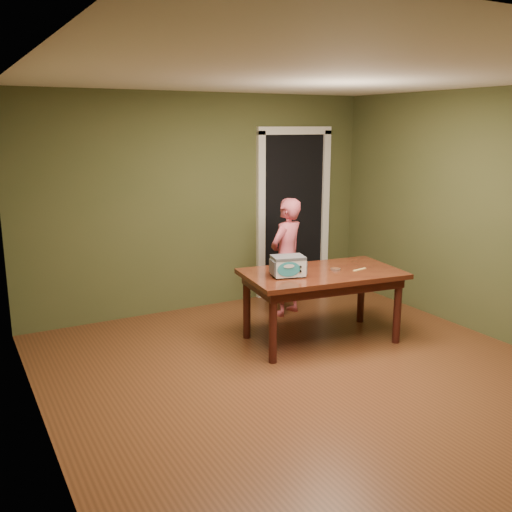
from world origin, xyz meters
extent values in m
plane|color=brown|center=(0.00, 0.00, 0.00)|extent=(5.00, 5.00, 0.00)
cube|color=#474A27|center=(0.00, 2.50, 1.30)|extent=(4.50, 0.02, 2.60)
cube|color=#474A27|center=(-2.25, 0.00, 1.30)|extent=(0.02, 5.00, 2.60)
cube|color=#474A27|center=(2.25, 0.00, 1.30)|extent=(0.02, 5.00, 2.60)
cube|color=white|center=(0.00, 0.00, 2.60)|extent=(4.50, 5.00, 0.02)
cube|color=black|center=(1.30, 2.80, 1.05)|extent=(0.90, 0.60, 2.10)
cube|color=black|center=(1.30, 2.48, 1.05)|extent=(0.90, 0.02, 2.10)
cube|color=white|center=(0.80, 2.47, 1.05)|extent=(0.10, 0.06, 2.20)
cube|color=white|center=(1.80, 2.47, 1.05)|extent=(0.10, 0.06, 2.20)
cube|color=white|center=(1.30, 2.47, 2.15)|extent=(1.10, 0.06, 0.10)
cube|color=#36140C|center=(0.60, 0.81, 0.72)|extent=(1.70, 1.09, 0.05)
cube|color=#33110C|center=(0.60, 0.81, 0.65)|extent=(1.57, 0.96, 0.10)
cylinder|color=#33110C|center=(-0.14, 0.55, 0.35)|extent=(0.08, 0.08, 0.70)
cylinder|color=#33110C|center=(-0.05, 1.25, 0.35)|extent=(0.08, 0.08, 0.70)
cylinder|color=#33110C|center=(1.25, 0.38, 0.35)|extent=(0.08, 0.08, 0.70)
cylinder|color=#33110C|center=(1.33, 1.07, 0.35)|extent=(0.08, 0.08, 0.70)
cylinder|color=#4C4F54|center=(0.04, 0.77, 0.76)|extent=(0.02, 0.02, 0.01)
cylinder|color=#4C4F54|center=(0.08, 0.93, 0.76)|extent=(0.02, 0.02, 0.01)
cylinder|color=#4C4F54|center=(0.29, 0.71, 0.76)|extent=(0.02, 0.02, 0.01)
cylinder|color=#4C4F54|center=(0.33, 0.87, 0.76)|extent=(0.02, 0.02, 0.01)
cube|color=silver|center=(0.18, 0.82, 0.85)|extent=(0.35, 0.29, 0.17)
cube|color=#4C4F54|center=(0.18, 0.82, 0.94)|extent=(0.36, 0.30, 0.03)
cube|color=#4C4F54|center=(0.03, 0.86, 0.85)|extent=(0.06, 0.20, 0.14)
cube|color=#4C4F54|center=(0.34, 0.78, 0.85)|extent=(0.06, 0.20, 0.14)
ellipsoid|color=teal|center=(0.13, 0.72, 0.85)|extent=(0.23, 0.07, 0.15)
cylinder|color=black|center=(0.24, 0.68, 0.87)|extent=(0.02, 0.02, 0.02)
cylinder|color=black|center=(0.24, 0.68, 0.83)|extent=(0.02, 0.01, 0.02)
cylinder|color=silver|center=(0.74, 0.78, 0.76)|extent=(0.10, 0.10, 0.02)
cylinder|color=#492A18|center=(0.74, 0.78, 0.77)|extent=(0.09, 0.09, 0.01)
cube|color=#DFBA61|center=(0.97, 0.68, 0.75)|extent=(0.18, 0.06, 0.01)
imported|color=#CB5363|center=(0.74, 1.74, 0.70)|extent=(0.60, 0.51, 1.40)
camera|label=1|loc=(-2.74, -3.83, 2.22)|focal=40.00mm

